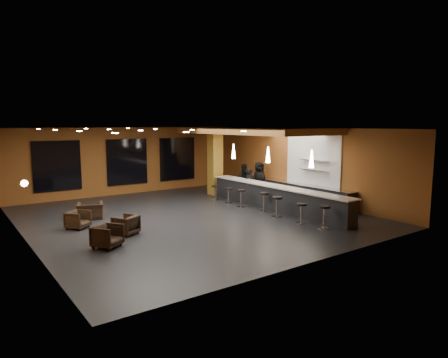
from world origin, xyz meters
TOP-DOWN VIEW (x-y plane):
  - floor at (0.00, 0.00)m, footprint 12.00×13.00m
  - ceiling at (0.00, 0.00)m, footprint 12.00×13.00m
  - wall_back at (0.00, 6.55)m, footprint 12.00×0.10m
  - wall_front at (0.00, -6.55)m, footprint 12.00×0.10m
  - wall_left at (-6.05, 0.00)m, footprint 0.10×13.00m
  - wall_right at (6.05, 0.00)m, footprint 0.10×13.00m
  - wood_soffit at (4.00, 1.00)m, footprint 3.60×8.00m
  - window_left at (-3.50, 6.44)m, footprint 2.20×0.06m
  - window_center at (0.00, 6.44)m, footprint 2.20×0.06m
  - window_right at (3.00, 6.44)m, footprint 2.20×0.06m
  - tile_backsplash at (5.96, -1.00)m, footprint 0.06×3.20m
  - bar_counter at (3.65, -1.00)m, footprint 0.60×8.00m
  - bar_top at (3.65, -1.00)m, footprint 0.78×8.10m
  - prep_counter at (5.65, -0.50)m, footprint 0.70×6.00m
  - prep_top at (5.65, -0.50)m, footprint 0.72×6.00m
  - wall_shelf_lower at (5.82, -1.20)m, footprint 0.30×1.50m
  - wall_shelf_upper at (5.82, -1.20)m, footprint 0.30×1.50m
  - column at (3.65, 3.60)m, footprint 0.60×0.60m
  - wall_sconce at (-5.88, 0.50)m, footprint 0.22×0.22m
  - pendant_0 at (3.65, -3.00)m, footprint 0.20×0.20m
  - pendant_1 at (3.65, -0.50)m, footprint 0.20×0.20m
  - pendant_2 at (3.65, 2.00)m, footprint 0.20×0.20m
  - staff_a at (4.15, 1.33)m, footprint 0.62×0.47m
  - staff_b at (4.72, 2.45)m, footprint 0.98×0.89m
  - staff_c at (5.25, 1.93)m, footprint 0.93×0.68m
  - armchair_a at (-4.11, -2.00)m, footprint 1.03×1.04m
  - armchair_b at (-3.12, -0.99)m, footprint 0.97×0.97m
  - armchair_c at (-4.21, 0.75)m, footprint 0.96×0.96m
  - armchair_d at (-3.40, 1.96)m, footprint 1.19×1.10m
  - bar_stool_0 at (2.86, -4.37)m, footprint 0.42×0.42m
  - bar_stool_1 at (2.76, -3.38)m, footprint 0.39×0.39m
  - bar_stool_2 at (2.70, -2.11)m, footprint 0.42×0.42m
  - bar_stool_3 at (3.00, -1.01)m, footprint 0.41×0.41m
  - bar_stool_4 at (2.73, 0.21)m, footprint 0.41×0.41m
  - bar_stool_5 at (2.79, 1.25)m, footprint 0.37×0.37m
  - bar_stool_6 at (2.74, 2.28)m, footprint 0.36×0.36m

SIDE VIEW (x-z plane):
  - floor at x=0.00m, z-range -0.10..0.00m
  - armchair_c at x=-4.21m, z-range 0.00..0.63m
  - armchair_d at x=-3.40m, z-range 0.00..0.64m
  - armchair_b at x=-3.12m, z-range 0.00..0.66m
  - armchair_a at x=-4.11m, z-range 0.00..0.69m
  - prep_counter at x=5.65m, z-range 0.00..0.86m
  - bar_stool_6 at x=2.74m, z-range 0.10..0.82m
  - bar_stool_5 at x=2.79m, z-range 0.10..0.84m
  - bar_stool_1 at x=2.76m, z-range 0.11..0.87m
  - bar_counter at x=3.65m, z-range 0.00..1.00m
  - bar_stool_4 at x=2.73m, z-range 0.11..0.91m
  - bar_stool_3 at x=3.00m, z-range 0.11..0.93m
  - bar_stool_0 at x=2.86m, z-range 0.12..0.95m
  - bar_stool_2 at x=2.70m, z-range 0.12..0.95m
  - staff_a at x=4.15m, z-range 0.00..1.55m
  - staff_b at x=4.72m, z-range 0.00..1.63m
  - staff_c at x=5.25m, z-range 0.00..1.75m
  - prep_top at x=5.65m, z-range 0.87..0.90m
  - bar_top at x=3.65m, z-range 1.00..1.05m
  - wall_shelf_lower at x=5.82m, z-range 1.59..1.61m
  - window_left at x=-3.50m, z-range 0.50..2.90m
  - window_center at x=0.00m, z-range 0.50..2.90m
  - window_right at x=3.00m, z-range 0.50..2.90m
  - wall_back at x=0.00m, z-range 0.00..3.50m
  - wall_front at x=0.00m, z-range 0.00..3.50m
  - wall_left at x=-6.05m, z-range 0.00..3.50m
  - wall_right at x=6.05m, z-range 0.00..3.50m
  - column at x=3.65m, z-range 0.00..3.50m
  - wall_sconce at x=-5.88m, z-range 1.69..1.91m
  - tile_backsplash at x=5.96m, z-range 0.80..3.20m
  - wall_shelf_upper at x=5.82m, z-range 2.03..2.06m
  - pendant_0 at x=3.65m, z-range 2.00..2.70m
  - pendant_1 at x=3.65m, z-range 2.00..2.70m
  - pendant_2 at x=3.65m, z-range 2.00..2.70m
  - wood_soffit at x=4.00m, z-range 3.22..3.50m
  - ceiling at x=0.00m, z-range 3.50..3.60m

